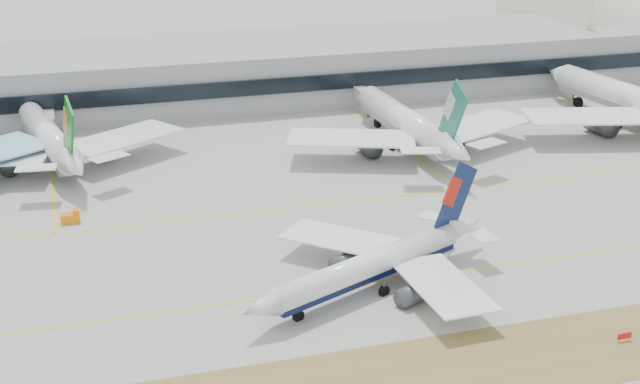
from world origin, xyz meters
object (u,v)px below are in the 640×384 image
object	(u,v)px
widebody_eva	(51,141)
terminal	(219,72)
taxiing_airliner	(377,264)
widebody_china_air	(636,102)
widebody_cathay	(409,125)

from	to	relation	value
widebody_eva	terminal	xyz separation A→B (m)	(45.76, 45.04, 1.95)
taxiing_airliner	terminal	world-z (taller)	taxiing_airliner
widebody_china_air	terminal	bearing A→B (deg)	51.33
taxiing_airliner	widebody_china_air	size ratio (longest dim) A/B	0.70
taxiing_airliner	terminal	xyz separation A→B (m)	(-2.11, 121.21, 3.37)
taxiing_airliner	widebody_china_air	distance (m)	111.98
taxiing_airliner	terminal	size ratio (longest dim) A/B	0.17
widebody_cathay	terminal	size ratio (longest dim) A/B	0.22
widebody_eva	widebody_cathay	xyz separation A→B (m)	(79.03, -12.21, 0.29)
taxiing_airliner	widebody_eva	size ratio (longest dim) A/B	0.84
widebody_cathay	taxiing_airliner	bearing A→B (deg)	152.05
widebody_china_air	widebody_eva	bearing A→B (deg)	77.71
widebody_eva	widebody_china_air	world-z (taller)	widebody_china_air
taxiing_airliner	terminal	distance (m)	121.28
widebody_cathay	widebody_china_air	distance (m)	60.59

